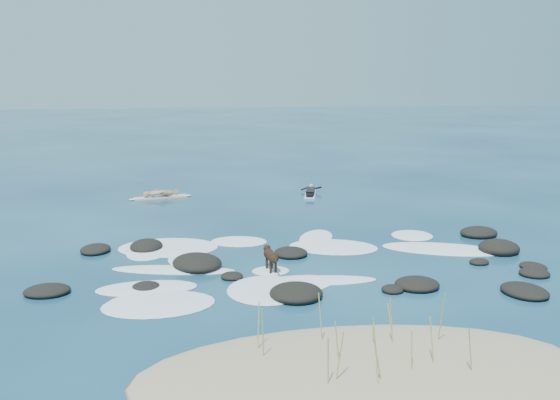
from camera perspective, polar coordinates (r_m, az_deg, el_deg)
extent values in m
plane|color=#0A2642|center=(20.01, 1.06, -4.86)|extent=(160.00, 160.00, 0.00)
ellipsoid|color=#9E8966|center=(12.56, 7.63, -15.47)|extent=(9.00, 4.40, 0.60)
cylinder|color=#92A14E|center=(12.78, -1.98, -11.59)|extent=(0.08, 0.17, 1.08)
cylinder|color=#92A14E|center=(13.11, 8.52, -11.94)|extent=(0.07, 0.13, 0.72)
cylinder|color=#92A14E|center=(13.07, 3.72, -10.83)|extent=(0.14, 0.08, 1.17)
cylinder|color=#92A14E|center=(12.32, 17.01, -13.21)|extent=(0.18, 0.08, 1.01)
cylinder|color=#92A14E|center=(12.47, 13.73, -12.64)|extent=(0.09, 0.20, 1.04)
cylinder|color=#92A14E|center=(12.13, 11.94, -13.65)|extent=(0.04, 0.14, 0.90)
cylinder|color=#92A14E|center=(13.37, 14.52, -10.52)|extent=(0.04, 0.28, 1.22)
cylinder|color=#92A14E|center=(11.40, 4.42, -14.76)|extent=(0.06, 0.07, 1.04)
cylinder|color=#92A14E|center=(11.55, 8.79, -13.94)|extent=(0.07, 0.32, 1.22)
cylinder|color=#92A14E|center=(11.54, 5.45, -14.32)|extent=(0.16, 0.05, 1.08)
cylinder|color=#92A14E|center=(12.17, 5.27, -13.14)|extent=(0.13, 0.04, 0.98)
cylinder|color=#92A14E|center=(12.32, -1.57, -12.26)|extent=(0.07, 0.17, 1.17)
cylinder|color=#92A14E|center=(13.17, 10.11, -11.32)|extent=(0.12, 0.26, 0.94)
cylinder|color=#92A14E|center=(13.10, 10.16, -11.03)|extent=(0.16, 0.13, 1.13)
cylinder|color=#92A14E|center=(11.61, 8.94, -14.43)|extent=(0.24, 0.12, 1.00)
ellipsoid|color=black|center=(19.73, 0.99, -4.86)|extent=(1.40, 1.42, 0.32)
ellipsoid|color=black|center=(17.68, -4.43, -6.97)|extent=(0.76, 0.75, 0.22)
ellipsoid|color=black|center=(21.29, 19.38, -4.15)|extent=(1.73, 1.71, 0.52)
ellipsoid|color=black|center=(16.22, 1.48, -8.50)|extent=(1.81, 1.81, 0.43)
ellipsoid|color=black|center=(20.98, -16.52, -4.36)|extent=(1.11, 1.26, 0.30)
ellipsoid|color=black|center=(17.55, -20.53, -7.79)|extent=(1.24, 1.02, 0.30)
ellipsoid|color=black|center=(16.87, 10.24, -8.06)|extent=(0.63, 0.62, 0.23)
ellipsoid|color=black|center=(17.30, 12.42, -7.54)|extent=(1.26, 1.16, 0.35)
ellipsoid|color=black|center=(23.15, 17.72, -2.86)|extent=(1.66, 1.53, 0.40)
ellipsoid|color=black|center=(17.62, 21.46, -7.76)|extent=(1.46, 1.61, 0.33)
ellipsoid|color=black|center=(18.70, -7.59, -5.76)|extent=(1.98, 2.10, 0.51)
ellipsoid|color=black|center=(17.23, -12.16, -7.74)|extent=(0.79, 0.82, 0.20)
ellipsoid|color=black|center=(20.83, -12.12, -4.16)|extent=(1.16, 1.35, 0.42)
ellipsoid|color=black|center=(19.84, 17.75, -5.42)|extent=(0.69, 0.61, 0.21)
ellipsoid|color=black|center=(19.28, 22.23, -6.21)|extent=(1.06, 1.03, 0.26)
ellipsoid|color=black|center=(19.95, 22.14, -5.66)|extent=(0.89, 0.98, 0.19)
ellipsoid|color=white|center=(17.44, 3.22, -7.38)|extent=(3.54, 1.11, 0.12)
ellipsoid|color=white|center=(16.50, -12.54, -8.80)|extent=(1.76, 1.12, 0.12)
ellipsoid|color=white|center=(20.64, -11.81, -4.56)|extent=(1.86, 2.53, 0.12)
ellipsoid|color=white|center=(17.21, -12.09, -7.90)|extent=(2.73, 1.29, 0.12)
ellipsoid|color=white|center=(20.90, -10.17, -4.29)|extent=(3.51, 2.66, 0.12)
ellipsoid|color=white|center=(18.57, -9.74, -6.33)|extent=(3.78, 1.63, 0.12)
ellipsoid|color=white|center=(20.70, 4.90, -4.30)|extent=(3.38, 2.69, 0.12)
ellipsoid|color=white|center=(21.31, -3.78, -3.82)|extent=(2.17, 1.75, 0.12)
ellipsoid|color=white|center=(17.01, 0.62, -7.87)|extent=(3.15, 2.29, 0.12)
ellipsoid|color=white|center=(16.04, -11.03, -9.34)|extent=(2.94, 2.06, 0.12)
ellipsoid|color=white|center=(16.73, -1.22, -8.21)|extent=(2.44, 2.61, 0.12)
ellipsoid|color=white|center=(22.52, 11.98, -3.19)|extent=(1.85, 1.88, 0.12)
ellipsoid|color=white|center=(21.77, 3.31, -3.47)|extent=(1.88, 2.54, 0.12)
ellipsoid|color=white|center=(21.06, 14.65, -4.37)|extent=(4.22, 2.81, 0.12)
ellipsoid|color=white|center=(19.65, -8.65, -5.28)|extent=(1.22, 1.94, 0.12)
ellipsoid|color=white|center=(18.22, -0.86, -6.51)|extent=(1.10, 0.90, 0.12)
cube|color=beige|center=(28.93, -10.87, 0.23)|extent=(2.43, 0.99, 0.08)
ellipsoid|color=beige|center=(29.16, -8.57, 0.40)|extent=(0.52, 0.37, 0.09)
ellipsoid|color=beige|center=(28.75, -13.20, 0.06)|extent=(0.52, 0.37, 0.09)
imported|color=tan|center=(28.78, -10.93, 1.82)|extent=(0.48, 0.63, 1.55)
cube|color=white|center=(29.16, 2.80, 0.53)|extent=(0.95, 2.10, 0.07)
ellipsoid|color=white|center=(30.16, 2.89, 0.90)|extent=(0.35, 0.49, 0.08)
cube|color=black|center=(29.14, 2.80, 0.80)|extent=(0.67, 1.31, 0.20)
sphere|color=tan|center=(29.83, 2.87, 1.27)|extent=(0.26, 0.26, 0.21)
cylinder|color=black|center=(30.00, 2.38, 1.10)|extent=(0.52, 0.16, 0.23)
cylinder|color=black|center=(29.98, 3.38, 1.08)|extent=(0.46, 0.38, 0.23)
cube|color=black|center=(28.46, 2.74, 0.46)|extent=(0.43, 0.57, 0.13)
cylinder|color=black|center=(17.98, -0.82, -5.14)|extent=(0.37, 0.62, 0.28)
sphere|color=black|center=(18.23, -1.05, -4.91)|extent=(0.34, 0.34, 0.30)
sphere|color=black|center=(17.74, -0.58, -5.37)|extent=(0.30, 0.30, 0.27)
sphere|color=black|center=(18.35, -1.20, -4.46)|extent=(0.24, 0.24, 0.21)
cone|color=black|center=(18.47, -1.31, -4.40)|extent=(0.13, 0.15, 0.11)
cone|color=black|center=(18.31, -1.36, -4.22)|extent=(0.11, 0.08, 0.10)
cone|color=black|center=(18.34, -1.03, -4.19)|extent=(0.11, 0.08, 0.10)
cylinder|color=black|center=(18.24, -1.22, -5.90)|extent=(0.08, 0.08, 0.38)
cylinder|color=black|center=(18.28, -0.76, -5.85)|extent=(0.08, 0.08, 0.38)
cylinder|color=black|center=(17.87, -0.87, -6.27)|extent=(0.08, 0.08, 0.38)
cylinder|color=black|center=(17.91, -0.40, -6.23)|extent=(0.08, 0.08, 0.38)
cylinder|color=black|center=(17.61, -0.46, -5.33)|extent=(0.09, 0.28, 0.17)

